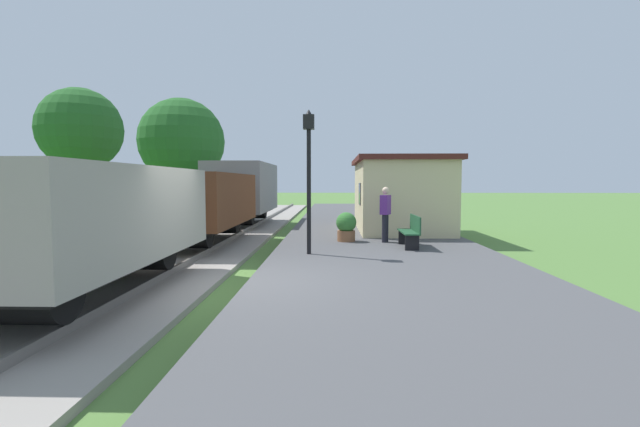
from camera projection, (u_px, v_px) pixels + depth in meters
ground_plane at (238, 293)px, 8.36m from camera, size 160.00×160.00×0.00m
platform_slab at (407, 288)px, 8.25m from camera, size 6.00×60.00×0.25m
track_ballast at (113, 289)px, 8.42m from camera, size 3.80×60.00×0.12m
rail_near at (150, 283)px, 8.39m from camera, size 0.07×60.00×0.14m
rail_far at (76, 282)px, 8.44m from camera, size 0.07×60.00×0.14m
freight_train at (206, 200)px, 14.61m from camera, size 2.50×19.40×2.72m
station_hut at (399, 194)px, 17.17m from camera, size 3.50×5.80×2.78m
bench_near_hut at (411, 231)px, 12.56m from camera, size 0.42×1.50×0.91m
bench_down_platform at (378, 210)px, 22.02m from camera, size 0.42×1.50×0.91m
person_waiting at (385, 212)px, 13.60m from camera, size 0.38×0.45×1.71m
potted_planter at (346, 226)px, 13.84m from camera, size 0.64×0.64×0.92m
lamp_post_near at (309, 155)px, 11.23m from camera, size 0.28×0.28×3.70m
tree_trackside_far at (80, 130)px, 17.69m from camera, size 3.28×3.28×5.87m
tree_field_left at (182, 141)px, 24.58m from camera, size 4.73×4.73×6.76m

